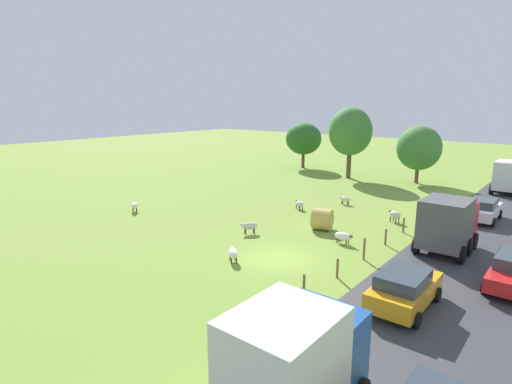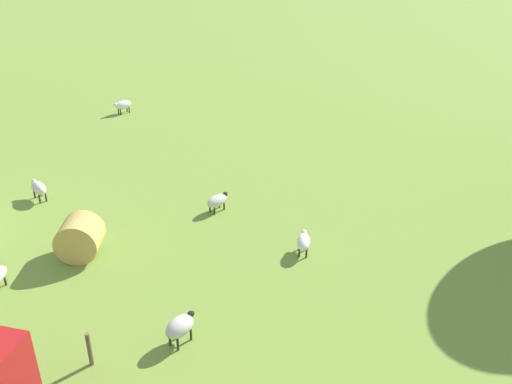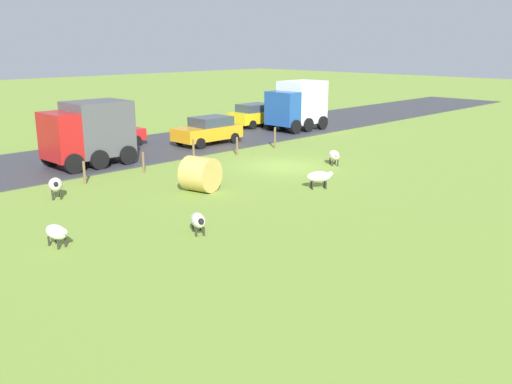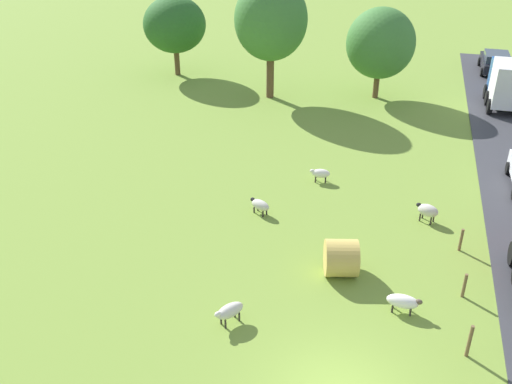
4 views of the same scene
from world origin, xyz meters
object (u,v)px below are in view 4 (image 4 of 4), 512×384
at_px(tree_0, 381,43).
at_px(tree_2, 175,25).
at_px(sheep_2, 320,173).
at_px(truck_2, 511,83).
at_px(tree_1, 271,20).
at_px(sheep_1, 260,205).
at_px(sheep_4, 230,311).
at_px(sheep_3, 428,210).
at_px(hay_bale_0, 341,258).
at_px(car_4, 496,62).
at_px(sheep_0, 403,301).

xyz_separation_m(tree_0, tree_2, (-15.25, 1.24, 0.05)).
xyz_separation_m(sheep_2, truck_2, (10.23, 13.53, 1.28)).
distance_m(tree_0, tree_1, 7.50).
bearing_deg(sheep_1, sheep_4, -83.36).
height_order(sheep_3, hay_bale_0, hay_bale_0).
bearing_deg(hay_bale_0, sheep_4, -130.96).
relative_size(sheep_2, hay_bale_0, 0.72).
xyz_separation_m(sheep_2, sheep_3, (5.25, -2.53, 0.10)).
height_order(sheep_4, truck_2, truck_2).
relative_size(sheep_4, truck_2, 0.27).
xyz_separation_m(sheep_3, car_4, (4.87, 24.12, 0.30)).
height_order(sheep_2, tree_1, tree_1).
bearing_deg(sheep_0, tree_1, 115.76).
distance_m(hay_bale_0, tree_1, 20.93).
height_order(sheep_4, tree_2, tree_2).
distance_m(sheep_4, truck_2, 27.31).
bearing_deg(tree_0, hay_bale_0, -88.87).
bearing_deg(sheep_4, sheep_2, 83.44).
relative_size(sheep_2, sheep_3, 0.95).
bearing_deg(car_4, tree_2, -163.76).
distance_m(sheep_1, truck_2, 21.35).
bearing_deg(sheep_3, hay_bale_0, -123.50).
bearing_deg(tree_1, truck_2, 6.96).
bearing_deg(truck_2, sheep_3, -107.26).
bearing_deg(sheep_2, sheep_4, -96.56).
distance_m(sheep_4, tree_2, 28.86).
distance_m(sheep_3, tree_2, 25.74).
bearing_deg(tree_0, sheep_1, -102.33).
height_order(sheep_1, tree_2, tree_2).
relative_size(tree_0, tree_2, 1.04).
xyz_separation_m(sheep_4, tree_1, (-4.21, 22.81, 4.76)).
bearing_deg(sheep_0, sheep_1, 141.67).
relative_size(sheep_4, tree_0, 0.19).
height_order(sheep_2, sheep_4, sheep_4).
xyz_separation_m(sheep_0, sheep_1, (-6.62, 5.24, -0.01)).
relative_size(sheep_3, hay_bale_0, 0.75).
height_order(sheep_2, tree_0, tree_0).
xyz_separation_m(sheep_3, tree_2, (-18.87, 17.20, 3.26)).
relative_size(sheep_3, car_4, 0.25).
xyz_separation_m(sheep_0, car_4, (5.64, 30.65, 0.40)).
bearing_deg(sheep_4, sheep_1, 96.64).
distance_m(sheep_0, hay_bale_0, 2.97).
distance_m(sheep_2, sheep_3, 5.82).
distance_m(sheep_0, tree_0, 22.91).
xyz_separation_m(sheep_4, truck_2, (11.52, 24.73, 1.21)).
xyz_separation_m(sheep_3, tree_0, (-3.63, 15.96, 3.21)).
bearing_deg(tree_2, sheep_4, -64.51).
bearing_deg(truck_2, sheep_4, -114.98).
bearing_deg(car_4, truck_2, -89.18).
height_order(sheep_0, tree_2, tree_2).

